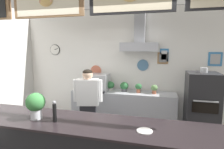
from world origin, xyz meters
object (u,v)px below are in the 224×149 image
Objects in this scene: espresso_machine at (98,82)px; basil_vase at (36,105)px; potted_rosemary at (154,89)px; pizza_oven at (201,108)px; condiment_plate at (145,131)px; potted_oregano at (139,87)px; shop_worker at (88,105)px; potted_basil at (110,85)px; pepper_grinder at (55,111)px; potted_thyme at (124,86)px.

basil_vase is (-0.16, -2.10, 0.07)m from espresso_machine.
espresso_machine reaches higher than potted_rosemary.
pizza_oven is 2.17m from condiment_plate.
pizza_oven is 3.01× the size of espresso_machine.
pizza_oven is 1.36m from potted_oregano.
shop_worker is 1.53m from potted_rosemary.
potted_basil is at bearing 77.81° from basil_vase.
pizza_oven reaches higher than espresso_machine.
pizza_oven is at bearing -11.55° from potted_rosemary.
potted_rosemary is 0.56× the size of basil_vase.
pepper_grinder is at bearing -86.25° from espresso_machine.
shop_worker is at bearing -145.06° from potted_rosemary.
potted_oregano is at bearing 98.67° from condiment_plate.
potted_oregano is 0.35m from potted_rosemary.
potted_rosemary is 1.03m from potted_basil.
basil_vase is (-1.49, -2.09, 0.15)m from potted_rosemary.
potted_basil is at bearing 8.09° from espresso_machine.
basil_vase is at bearing -142.10° from pizza_oven.
basil_vase reaches higher than potted_thyme.
pepper_grinder reaches higher than potted_thyme.
pizza_oven reaches higher than condiment_plate.
shop_worker is at bearing -134.97° from potted_oregano.
potted_oregano is 2.16m from condiment_plate.
shop_worker is 1.09m from potted_thyme.
basil_vase is at bearing 64.05° from shop_worker.
shop_worker reaches higher than pepper_grinder.
potted_basil is 2.17m from pepper_grinder.
potted_oregano is 0.59× the size of basil_vase.
basil_vase is (-0.46, -2.14, 0.14)m from potted_basil.
espresso_machine is 2.49m from condiment_plate.
espresso_machine reaches higher than potted_basil.
shop_worker is at bearing 92.07° from pepper_grinder.
basil_vase is 1.48m from condiment_plate.
potted_rosemary is (1.33, -0.00, -0.08)m from espresso_machine.
potted_rosemary is at bearing 60.65° from pepper_grinder.
condiment_plate is (0.32, -2.13, -0.05)m from potted_oregano.
condiment_plate is at bearing 119.92° from shop_worker.
pizza_oven reaches higher than potted_thyme.
potted_basil is 1.22× the size of condiment_plate.
pepper_grinder is at bearing -119.35° from potted_rosemary.
potted_oregano is (0.98, 0.02, -0.07)m from espresso_machine.
pepper_grinder is at bearing 77.85° from shop_worker.
shop_worker reaches higher than potted_rosemary.
potted_thyme is (-0.34, 0.03, -0.00)m from potted_oregano.
pizza_oven is 3.13m from basil_vase.
potted_basil is 0.62× the size of basil_vase.
pizza_oven is at bearing 42.00° from pepper_grinder.
condiment_plate is at bearing -72.92° from potted_thyme.
pizza_oven is 7.70× the size of potted_rosemary.
shop_worker is 5.48× the size of pepper_grinder.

